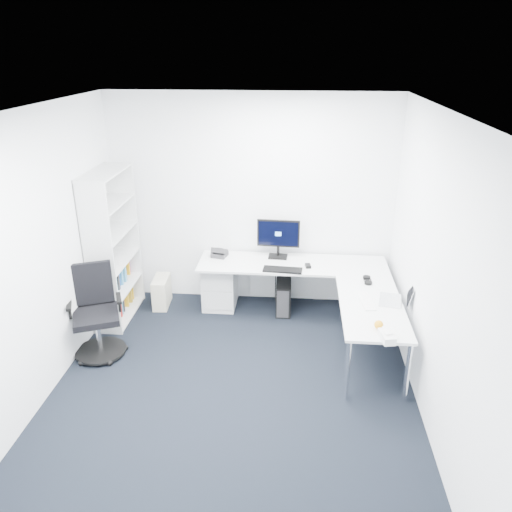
# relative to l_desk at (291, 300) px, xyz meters

# --- Properties ---
(ground) EXTENTS (4.20, 4.20, 0.00)m
(ground) POSITION_rel_l_desk_xyz_m (-0.55, -1.40, -0.34)
(ground) COLOR black
(ceiling) EXTENTS (4.20, 4.20, 0.00)m
(ceiling) POSITION_rel_l_desk_xyz_m (-0.55, -1.40, 2.36)
(ceiling) COLOR white
(wall_back) EXTENTS (3.60, 0.02, 2.70)m
(wall_back) POSITION_rel_l_desk_xyz_m (-0.55, 0.70, 1.01)
(wall_back) COLOR white
(wall_back) RESTS_ON ground
(wall_front) EXTENTS (3.60, 0.02, 2.70)m
(wall_front) POSITION_rel_l_desk_xyz_m (-0.55, -3.50, 1.01)
(wall_front) COLOR white
(wall_front) RESTS_ON ground
(wall_left) EXTENTS (0.02, 4.20, 2.70)m
(wall_left) POSITION_rel_l_desk_xyz_m (-2.35, -1.40, 1.01)
(wall_left) COLOR white
(wall_left) RESTS_ON ground
(wall_right) EXTENTS (0.02, 4.20, 2.70)m
(wall_right) POSITION_rel_l_desk_xyz_m (1.25, -1.40, 1.01)
(wall_right) COLOR white
(wall_right) RESTS_ON ground
(l_desk) EXTENTS (2.34, 1.31, 0.68)m
(l_desk) POSITION_rel_l_desk_xyz_m (0.00, 0.00, 0.00)
(l_desk) COLOR silver
(l_desk) RESTS_ON ground
(drawer_pedestal) EXTENTS (0.41, 0.51, 0.63)m
(drawer_pedestal) POSITION_rel_l_desk_xyz_m (-0.94, 0.43, -0.03)
(drawer_pedestal) COLOR silver
(drawer_pedestal) RESTS_ON ground
(bookshelf) EXTENTS (0.36, 0.93, 1.87)m
(bookshelf) POSITION_rel_l_desk_xyz_m (-2.17, 0.05, 0.59)
(bookshelf) COLOR silver
(bookshelf) RESTS_ON ground
(task_chair) EXTENTS (0.75, 0.75, 1.02)m
(task_chair) POSITION_rel_l_desk_xyz_m (-2.09, -0.83, 0.17)
(task_chair) COLOR black
(task_chair) RESTS_ON ground
(black_pc_tower) EXTENTS (0.20, 0.43, 0.41)m
(black_pc_tower) POSITION_rel_l_desk_xyz_m (-0.10, 0.33, -0.14)
(black_pc_tower) COLOR black
(black_pc_tower) RESTS_ON ground
(beige_pc_tower) EXTENTS (0.21, 0.42, 0.39)m
(beige_pc_tower) POSITION_rel_l_desk_xyz_m (-1.71, 0.36, -0.15)
(beige_pc_tower) COLOR beige
(beige_pc_tower) RESTS_ON ground
(power_strip) EXTENTS (0.33, 0.07, 0.04)m
(power_strip) POSITION_rel_l_desk_xyz_m (0.46, 0.73, -0.32)
(power_strip) COLOR silver
(power_strip) RESTS_ON ground
(monitor) EXTENTS (0.54, 0.20, 0.52)m
(monitor) POSITION_rel_l_desk_xyz_m (-0.19, 0.50, 0.60)
(monitor) COLOR black
(monitor) RESTS_ON l_desk
(black_keyboard) EXTENTS (0.48, 0.20, 0.02)m
(black_keyboard) POSITION_rel_l_desk_xyz_m (-0.12, 0.09, 0.35)
(black_keyboard) COLOR black
(black_keyboard) RESTS_ON l_desk
(mouse) EXTENTS (0.08, 0.11, 0.03)m
(mouse) POSITION_rel_l_desk_xyz_m (0.19, 0.22, 0.36)
(mouse) COLOR black
(mouse) RESTS_ON l_desk
(desk_phone) EXTENTS (0.22, 0.22, 0.13)m
(desk_phone) POSITION_rel_l_desk_xyz_m (-0.94, 0.47, 0.41)
(desk_phone) COLOR #28282B
(desk_phone) RESTS_ON l_desk
(laptop) EXTENTS (0.39, 0.38, 0.23)m
(laptop) POSITION_rel_l_desk_xyz_m (1.05, -0.59, 0.46)
(laptop) COLOR silver
(laptop) RESTS_ON l_desk
(white_keyboard) EXTENTS (0.16, 0.43, 0.01)m
(white_keyboard) POSITION_rel_l_desk_xyz_m (0.80, -0.62, 0.35)
(white_keyboard) COLOR silver
(white_keyboard) RESTS_ON l_desk
(headphones) EXTENTS (0.13, 0.21, 0.05)m
(headphones) POSITION_rel_l_desk_xyz_m (0.87, -0.12, 0.37)
(headphones) COLOR black
(headphones) RESTS_ON l_desk
(orange_fruit) EXTENTS (0.09, 0.09, 0.09)m
(orange_fruit) POSITION_rel_l_desk_xyz_m (0.85, -1.17, 0.38)
(orange_fruit) COLOR orange
(orange_fruit) RESTS_ON l_desk
(tissue_box) EXTENTS (0.15, 0.22, 0.07)m
(tissue_box) POSITION_rel_l_desk_xyz_m (0.89, -1.37, 0.38)
(tissue_box) COLOR silver
(tissue_box) RESTS_ON l_desk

